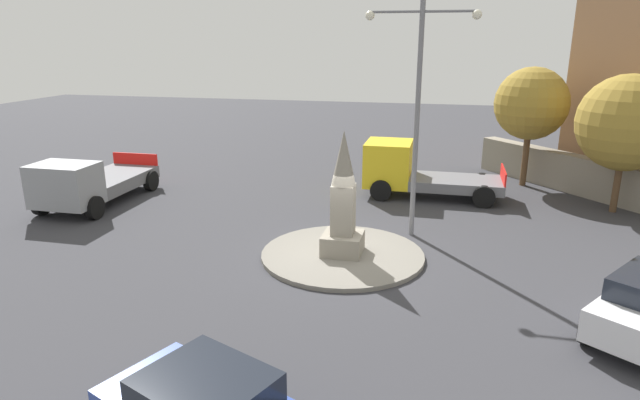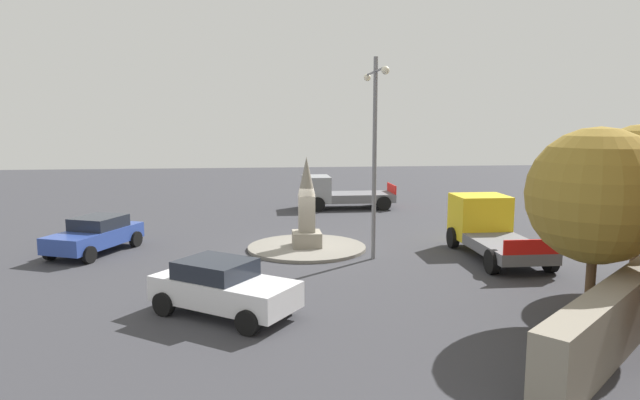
% 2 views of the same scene
% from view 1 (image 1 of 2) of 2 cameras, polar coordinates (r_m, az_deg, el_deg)
% --- Properties ---
extents(ground_plane, '(80.00, 80.00, 0.00)m').
position_cam_1_polar(ground_plane, '(15.94, 2.40, -6.02)').
color(ground_plane, '#38383D').
extents(traffic_island, '(4.78, 4.78, 0.13)m').
position_cam_1_polar(traffic_island, '(15.92, 2.40, -5.81)').
color(traffic_island, gray).
rests_on(traffic_island, ground).
extents(monument, '(1.14, 1.14, 3.62)m').
position_cam_1_polar(monument, '(15.39, 2.47, -0.44)').
color(monument, gray).
rests_on(monument, traffic_island).
extents(streetlamp, '(3.36, 0.28, 7.44)m').
position_cam_1_polar(streetlamp, '(16.91, 10.37, 10.85)').
color(streetlamp, slate).
rests_on(streetlamp, ground).
extents(truck_grey_approaching, '(2.48, 5.36, 1.94)m').
position_cam_1_polar(truck_grey_approaching, '(22.15, -23.36, 1.63)').
color(truck_grey_approaching, gray).
rests_on(truck_grey_approaching, ground).
extents(truck_yellow_near_island, '(5.45, 2.39, 2.18)m').
position_cam_1_polar(truck_yellow_near_island, '(22.09, 9.66, 3.09)').
color(truck_yellow_near_island, yellow).
rests_on(truck_yellow_near_island, ground).
extents(stone_boundary_wall, '(9.05, 10.34, 1.55)m').
position_cam_1_polar(stone_boundary_wall, '(23.86, 28.35, 1.64)').
color(stone_boundary_wall, gray).
rests_on(stone_boundary_wall, ground).
extents(tree_near_wall, '(3.43, 3.43, 5.02)m').
position_cam_1_polar(tree_near_wall, '(22.08, 29.76, 7.10)').
color(tree_near_wall, brown).
rests_on(tree_near_wall, ground).
extents(tree_mid_cluster, '(3.04, 3.04, 5.07)m').
position_cam_1_polar(tree_mid_cluster, '(24.59, 21.49, 9.46)').
color(tree_mid_cluster, brown).
rests_on(tree_mid_cluster, ground).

